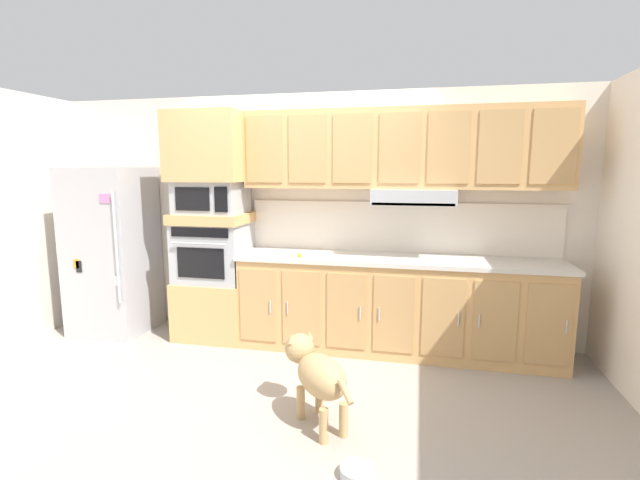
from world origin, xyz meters
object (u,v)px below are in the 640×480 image
(microwave, at_px, (212,197))
(dog, at_px, (316,371))
(refrigerator, at_px, (112,250))
(dog_food_bowl, at_px, (357,472))
(screwdriver, at_px, (301,255))
(built_in_oven, at_px, (214,252))

(microwave, bearing_deg, dog, -44.70)
(refrigerator, relative_size, dog_food_bowl, 8.80)
(refrigerator, xyz_separation_m, screwdriver, (2.12, -0.10, 0.05))
(microwave, distance_m, screwdriver, 1.12)
(microwave, xyz_separation_m, dog, (1.41, -1.39, -1.09))
(screwdriver, relative_size, dog, 0.23)
(built_in_oven, height_order, dog, built_in_oven)
(refrigerator, distance_m, microwave, 1.29)
(refrigerator, bearing_deg, screwdriver, -2.57)
(built_in_oven, distance_m, microwave, 0.56)
(refrigerator, bearing_deg, microwave, 3.38)
(microwave, relative_size, dog_food_bowl, 3.22)
(refrigerator, bearing_deg, built_in_oven, 3.38)
(screwdriver, relative_size, dog_food_bowl, 0.81)
(dog, bearing_deg, built_in_oven, 4.28)
(refrigerator, distance_m, dog_food_bowl, 3.54)
(dog_food_bowl, bearing_deg, microwave, 132.85)
(dog, bearing_deg, screwdriver, -21.59)
(built_in_oven, bearing_deg, dog, -44.70)
(screwdriver, height_order, dog_food_bowl, screwdriver)
(microwave, bearing_deg, refrigerator, -176.62)
(refrigerator, height_order, built_in_oven, refrigerator)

